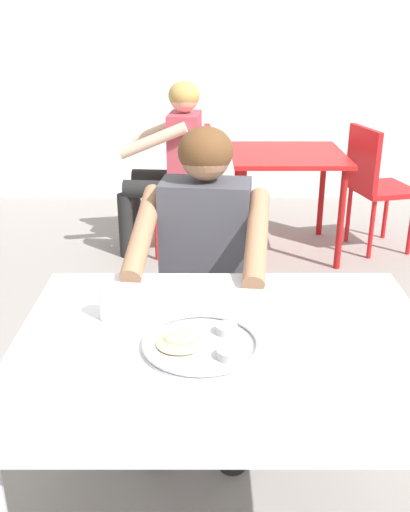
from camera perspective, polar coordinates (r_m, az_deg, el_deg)
table_foreground at (r=1.63m, az=2.19°, el=-10.49°), size 1.17×0.91×0.73m
thali_tray at (r=1.57m, az=-0.28°, el=-8.61°), size 0.32×0.32×0.03m
drinking_cup at (r=1.71m, az=-9.20°, el=-4.50°), size 0.07×0.07×0.10m
chair_foreground at (r=2.47m, az=0.37°, el=-2.89°), size 0.43×0.46×0.84m
diner_foreground at (r=2.18m, az=-0.15°, el=-0.13°), size 0.54×0.59×1.19m
table_background_red at (r=4.03m, az=8.24°, el=8.73°), size 0.76×0.78×0.71m
chair_red_left at (r=4.03m, az=-1.13°, el=7.41°), size 0.46×0.45×0.87m
chair_red_right at (r=4.21m, az=16.45°, el=7.22°), size 0.47×0.50×0.88m
patron_background at (r=3.99m, az=-3.25°, el=10.14°), size 0.58×0.52×1.18m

